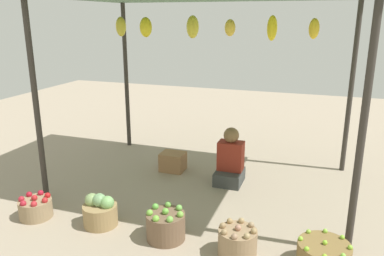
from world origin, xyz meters
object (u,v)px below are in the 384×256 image
basket_potatoes (237,242)px  basket_limes (323,256)px  wooden_crate_near_vendor (173,162)px  basket_red_apples (36,208)px  basket_cabbages (100,212)px  vendor_person (230,162)px  basket_green_apples (166,225)px

basket_potatoes → basket_limes: size_ratio=0.78×
basket_limes → wooden_crate_near_vendor: basket_limes is taller
wooden_crate_near_vendor → basket_limes: bearing=-38.4°
basket_red_apples → basket_cabbages: basket_cabbages is taller
vendor_person → basket_cabbages: vendor_person is taller
basket_green_apples → basket_potatoes: 0.76m
basket_red_apples → basket_limes: bearing=1.8°
basket_red_apples → basket_potatoes: 2.34m
vendor_person → basket_limes: size_ratio=1.64×
basket_red_apples → wooden_crate_near_vendor: same height
vendor_person → basket_limes: (1.26, -1.58, -0.17)m
basket_cabbages → basket_limes: basket_cabbages is taller
basket_limes → basket_cabbages: bearing=-180.0°
basket_red_apples → wooden_crate_near_vendor: size_ratio=1.06×
vendor_person → wooden_crate_near_vendor: vendor_person is taller
basket_red_apples → basket_cabbages: 0.80m
vendor_person → basket_potatoes: size_ratio=2.10×
vendor_person → wooden_crate_near_vendor: 0.93m
basket_red_apples → basket_cabbages: size_ratio=0.98×
basket_red_apples → basket_limes: size_ratio=0.77×
basket_red_apples → wooden_crate_near_vendor: (0.96, 1.81, 0.02)m
basket_potatoes → basket_limes: (0.78, 0.07, -0.02)m
basket_red_apples → wooden_crate_near_vendor: bearing=62.2°
basket_green_apples → basket_cabbages: bearing=178.8°
vendor_person → basket_red_apples: 2.51m
basket_cabbages → basket_green_apples: (0.79, -0.02, -0.01)m
basket_potatoes → wooden_crate_near_vendor: basket_potatoes is taller
basket_potatoes → wooden_crate_near_vendor: (-1.38, 1.78, -0.01)m
vendor_person → basket_green_apples: vendor_person is taller
basket_green_apples → vendor_person: bearing=79.9°
vendor_person → basket_cabbages: bearing=-124.1°
vendor_person → basket_cabbages: (-1.07, -1.58, -0.14)m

